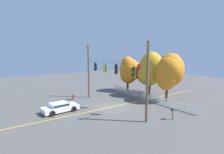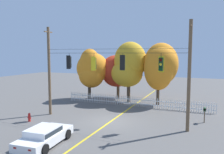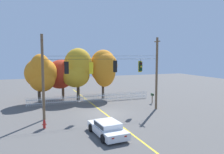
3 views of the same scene
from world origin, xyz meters
name	(u,v)px [view 2 (image 2 of 3)]	position (x,y,z in m)	size (l,w,h in m)	color
ground	(110,122)	(0.00, 0.00, 0.00)	(80.00, 80.00, 0.00)	#565451
lane_centerline_stripe	(110,122)	(0.00, 0.00, 0.00)	(0.16, 36.00, 0.01)	gold
signal_support_span	(110,73)	(0.00, 0.00, 4.19)	(12.72, 1.10, 8.20)	brown
traffic_signal_northbound_primary	(69,62)	(-4.01, -0.01, 5.00)	(0.43, 0.38, 1.42)	black
traffic_signal_westbound_side	(94,64)	(-1.52, -0.01, 4.91)	(0.43, 0.38, 1.49)	black
traffic_signal_eastbound_side	(123,62)	(1.10, -0.01, 5.04)	(0.43, 0.38, 1.39)	black
traffic_signal_northbound_secondary	(161,64)	(4.16, 0.01, 4.95)	(0.43, 0.38, 1.47)	black
white_picket_fence	(135,102)	(0.26, 6.21, 0.54)	(16.31, 0.06, 1.07)	white
autumn_maple_near_fence	(92,69)	(-5.95, 7.98, 3.81)	(4.14, 3.73, 6.36)	#473828
autumn_maple_mid	(117,71)	(-3.23, 9.63, 3.60)	(4.07, 3.86, 5.56)	brown
autumn_oak_far_east	(128,67)	(-1.19, 8.26, 4.19)	(4.20, 3.42, 7.16)	#473828
autumn_maple_far_west	(160,65)	(2.60, 8.03, 4.48)	(3.84, 3.83, 6.97)	#473828
parked_car	(44,135)	(-1.92, -6.17, 0.60)	(2.20, 4.37, 1.15)	white
fire_hydrant	(29,117)	(-6.39, -2.62, 0.37)	(0.38, 0.22, 0.75)	red
roadside_mailbox	(205,110)	(7.36, 2.77, 1.06)	(0.25, 0.44, 1.30)	brown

